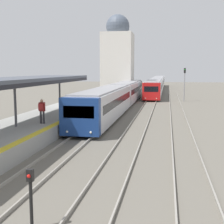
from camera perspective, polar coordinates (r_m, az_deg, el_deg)
platform_canopy at (r=20.80m, az=-17.34°, el=5.62°), size 4.00×21.01×3.13m
person_on_platform at (r=21.70m, az=-12.71°, el=0.50°), size 0.40×0.40×1.66m
train_near at (r=37.32m, az=1.28°, el=3.08°), size 2.72×34.47×2.94m
train_far at (r=70.80m, az=8.26°, el=5.18°), size 2.65×50.86×2.91m
signal_post_near at (r=9.61m, az=-14.65°, el=-14.00°), size 0.20×0.21×1.82m
signal_mast_far at (r=47.38m, az=13.12°, el=5.63°), size 0.28×0.29×4.91m
distant_domed_building at (r=52.39m, az=1.05°, el=9.68°), size 4.98×4.98×13.63m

